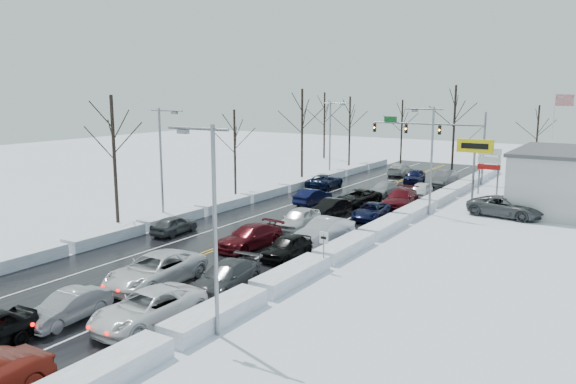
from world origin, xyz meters
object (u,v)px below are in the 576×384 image
Objects in this scene: flagpole at (554,132)px; oncoming_car_0 at (313,204)px; traffic_signal_mast at (439,133)px; tires_plus_sign at (475,151)px.

flagpole is 28.14m from oncoming_car_0.
oncoming_car_0 is at bearing -105.31° from traffic_signal_mast.
flagpole is at bearing -124.75° from oncoming_car_0.
traffic_signal_mast is at bearing -101.69° from oncoming_car_0.
flagpole is (11.72, 2.01, 0.45)m from traffic_signal_mast.
traffic_signal_mast is 13.92m from tires_plus_sign.
oncoming_car_0 is (-12.41, -7.56, -4.99)m from tires_plus_sign.
flagpole is (4.67, 14.01, 0.93)m from tires_plus_sign.
flagpole is 2.25× the size of oncoming_car_0.
flagpole reaches higher than tires_plus_sign.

